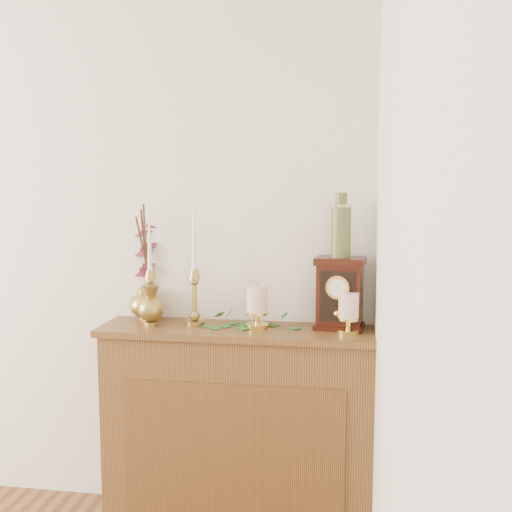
% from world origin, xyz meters
% --- Properties ---
extents(console_shelf, '(1.24, 0.34, 0.93)m').
position_xyz_m(console_shelf, '(1.40, 2.10, 0.44)').
color(console_shelf, brown).
rests_on(console_shelf, ground).
extents(candlestick_left, '(0.08, 0.08, 0.49)m').
position_xyz_m(candlestick_left, '(0.98, 2.15, 1.09)').
color(candlestick_left, '#AE9045').
rests_on(candlestick_left, console_shelf).
extents(candlestick_center, '(0.09, 0.09, 0.52)m').
position_xyz_m(candlestick_center, '(1.20, 2.11, 1.10)').
color(candlestick_center, '#AE9045').
rests_on(candlestick_center, console_shelf).
extents(bud_vase, '(0.11, 0.11, 0.18)m').
position_xyz_m(bud_vase, '(1.01, 2.06, 1.02)').
color(bud_vase, '#AE9045').
rests_on(bud_vase, console_shelf).
extents(ginger_jar, '(0.22, 0.24, 0.54)m').
position_xyz_m(ginger_jar, '(0.93, 2.23, 1.17)').
color(ginger_jar, '#AE9045').
rests_on(ginger_jar, console_shelf).
extents(pillar_candle_left, '(0.10, 0.10, 0.20)m').
position_xyz_m(pillar_candle_left, '(1.49, 2.10, 1.03)').
color(pillar_candle_left, gold).
rests_on(pillar_candle_left, console_shelf).
extents(pillar_candle_right, '(0.10, 0.10, 0.19)m').
position_xyz_m(pillar_candle_right, '(1.89, 2.07, 1.03)').
color(pillar_candle_right, gold).
rests_on(pillar_candle_right, console_shelf).
extents(ivy_garland, '(0.39, 0.18, 0.08)m').
position_xyz_m(ivy_garland, '(1.46, 2.14, 0.94)').
color(ivy_garland, '#246024').
rests_on(ivy_garland, console_shelf).
extents(mantel_clock, '(0.23, 0.17, 0.32)m').
position_xyz_m(mantel_clock, '(1.85, 2.15, 1.09)').
color(mantel_clock, black).
rests_on(mantel_clock, console_shelf).
extents(ceramic_vase, '(0.09, 0.09, 0.28)m').
position_xyz_m(ceramic_vase, '(1.85, 2.15, 1.37)').
color(ceramic_vase, '#183024').
rests_on(ceramic_vase, mantel_clock).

